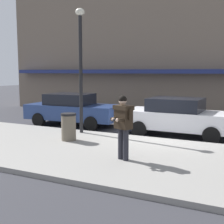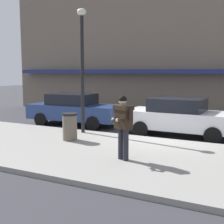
% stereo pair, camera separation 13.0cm
% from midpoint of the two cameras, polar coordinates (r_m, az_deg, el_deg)
% --- Properties ---
extents(ground_plane, '(80.00, 80.00, 0.00)m').
position_cam_midpoint_polar(ground_plane, '(12.05, 8.27, -5.10)').
color(ground_plane, '#333338').
extents(sidewalk, '(32.00, 5.30, 0.14)m').
position_cam_midpoint_polar(sidewalk, '(9.10, 8.61, -8.76)').
color(sidewalk, gray).
rests_on(sidewalk, ground).
extents(curb_paint_line, '(28.00, 0.12, 0.01)m').
position_cam_midpoint_polar(curb_paint_line, '(11.83, 12.97, -5.43)').
color(curb_paint_line, silver).
rests_on(curb_paint_line, ground).
extents(storefront_facade, '(28.00, 4.70, 10.25)m').
position_cam_midpoint_polar(storefront_facade, '(20.01, 19.32, 14.24)').
color(storefront_facade, '#756656').
rests_on(storefront_facade, ground).
extents(parked_sedan_near, '(4.61, 2.15, 1.54)m').
position_cam_midpoint_polar(parked_sedan_near, '(15.14, -7.48, 0.51)').
color(parked_sedan_near, navy).
rests_on(parked_sedan_near, ground).
extents(parked_sedan_mid, '(4.53, 1.99, 1.54)m').
position_cam_midpoint_polar(parked_sedan_mid, '(12.78, 11.85, -0.86)').
color(parked_sedan_mid, silver).
rests_on(parked_sedan_mid, ground).
extents(man_texting_on_phone, '(0.61, 0.65, 1.81)m').
position_cam_midpoint_polar(man_texting_on_phone, '(8.60, 1.60, -1.56)').
color(man_texting_on_phone, '#23232B').
rests_on(man_texting_on_phone, sidewalk).
extents(street_lamp_post, '(0.36, 0.36, 4.88)m').
position_cam_midpoint_polar(street_lamp_post, '(12.51, -6.07, 9.88)').
color(street_lamp_post, black).
rests_on(street_lamp_post, sidewalk).
extents(trash_bin, '(0.55, 0.55, 0.98)m').
position_cam_midpoint_polar(trash_bin, '(11.28, -8.26, -2.67)').
color(trash_bin, '#665B4C').
rests_on(trash_bin, sidewalk).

